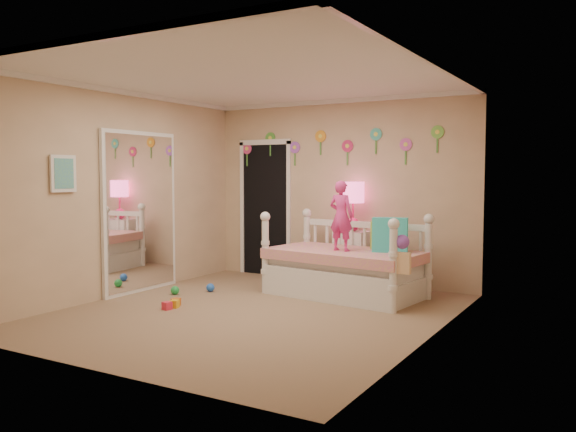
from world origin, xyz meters
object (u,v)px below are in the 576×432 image
Objects in this scene: daybed at (345,255)px; nightstand at (353,258)px; table_lamp at (353,198)px; child at (341,216)px.

daybed is 0.76m from nightstand.
daybed is 2.87× the size of table_lamp.
daybed is at bearing -67.66° from nightstand.
daybed is 0.51m from child.
child reaches higher than daybed.
child is at bearing -81.81° from daybed.
table_lamp reaches higher than nightstand.
daybed is at bearing -84.27° from child.
table_lamp is (-0.21, 0.83, 0.18)m from child.
daybed is 2.23× the size of child.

